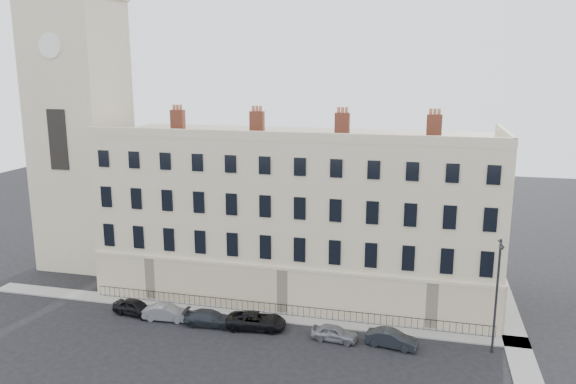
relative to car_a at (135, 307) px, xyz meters
name	(u,v)px	position (x,y,z in m)	size (l,w,h in m)	color
ground	(340,354)	(18.29, -2.53, -0.68)	(160.00, 160.00, 0.00)	black
terrace	(299,213)	(12.33, 9.44, 6.81)	(36.22, 12.22, 17.00)	beige
church_tower	(79,91)	(-11.71, 11.47, 17.98)	(8.00, 8.13, 44.00)	beige
pavement_terrace	(236,312)	(8.29, 2.47, -0.62)	(48.00, 2.00, 0.12)	gray
pavement_east_return	(511,326)	(31.29, 5.47, -0.62)	(2.00, 24.00, 0.12)	gray
railings	(281,310)	(12.29, 2.87, -0.13)	(35.00, 0.04, 0.96)	black
car_a	(135,307)	(0.00, 0.00, 0.00)	(1.61, 4.00, 1.36)	black
car_b	(167,313)	(3.13, -0.29, -0.03)	(1.39, 3.97, 1.31)	slate
car_c	(210,318)	(7.07, -0.38, -0.05)	(1.78, 4.37, 1.27)	#21262C
car_d	(256,321)	(10.97, 0.02, 0.00)	(2.25, 4.88, 1.36)	black
car_e	(335,333)	(17.52, -0.50, -0.06)	(1.46, 3.64, 1.24)	slate
car_f	(392,339)	(21.92, -0.46, -0.03)	(1.37, 3.94, 1.30)	black
streetlamp	(497,292)	(29.28, 0.30, 4.23)	(0.38, 1.92, 8.87)	#2A2A2E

